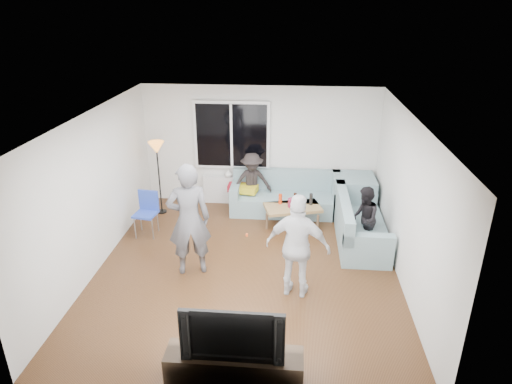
# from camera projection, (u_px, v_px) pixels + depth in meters

# --- Properties ---
(floor) EXTENTS (5.00, 5.50, 0.04)m
(floor) POSITION_uv_depth(u_px,v_px,m) (247.00, 269.00, 7.66)
(floor) COLOR #56351C
(floor) RESTS_ON ground
(ceiling) EXTENTS (5.00, 5.50, 0.04)m
(ceiling) POSITION_uv_depth(u_px,v_px,m) (246.00, 116.00, 6.63)
(ceiling) COLOR white
(ceiling) RESTS_ON ground
(wall_back) EXTENTS (5.00, 0.04, 2.60)m
(wall_back) POSITION_uv_depth(u_px,v_px,m) (260.00, 146.00, 9.69)
(wall_back) COLOR silver
(wall_back) RESTS_ON ground
(wall_front) EXTENTS (5.00, 0.04, 2.60)m
(wall_front) POSITION_uv_depth(u_px,v_px,m) (218.00, 306.00, 4.61)
(wall_front) COLOR silver
(wall_front) RESTS_ON ground
(wall_left) EXTENTS (0.04, 5.50, 2.60)m
(wall_left) POSITION_uv_depth(u_px,v_px,m) (93.00, 192.00, 7.35)
(wall_left) COLOR silver
(wall_left) RESTS_ON ground
(wall_right) EXTENTS (0.04, 5.50, 2.60)m
(wall_right) POSITION_uv_depth(u_px,v_px,m) (409.00, 204.00, 6.94)
(wall_right) COLOR silver
(wall_right) RESTS_ON ground
(window_frame) EXTENTS (1.62, 0.06, 1.47)m
(window_frame) POSITION_uv_depth(u_px,v_px,m) (232.00, 135.00, 9.56)
(window_frame) COLOR white
(window_frame) RESTS_ON wall_back
(window_glass) EXTENTS (1.50, 0.02, 1.35)m
(window_glass) POSITION_uv_depth(u_px,v_px,m) (232.00, 136.00, 9.53)
(window_glass) COLOR black
(window_glass) RESTS_ON window_frame
(window_mullion) EXTENTS (0.05, 0.03, 1.35)m
(window_mullion) POSITION_uv_depth(u_px,v_px,m) (231.00, 136.00, 9.52)
(window_mullion) COLOR white
(window_mullion) RESTS_ON window_frame
(radiator) EXTENTS (1.30, 0.12, 0.62)m
(radiator) POSITION_uv_depth(u_px,v_px,m) (233.00, 190.00, 10.01)
(radiator) COLOR silver
(radiator) RESTS_ON floor
(potted_plant) EXTENTS (0.20, 0.17, 0.33)m
(potted_plant) POSITION_uv_depth(u_px,v_px,m) (250.00, 171.00, 9.77)
(potted_plant) COLOR #396F2C
(potted_plant) RESTS_ON radiator
(vase) EXTENTS (0.21, 0.21, 0.18)m
(vase) POSITION_uv_depth(u_px,v_px,m) (228.00, 173.00, 9.83)
(vase) COLOR silver
(vase) RESTS_ON radiator
(sofa_back_section) EXTENTS (2.30, 0.85, 0.85)m
(sofa_back_section) POSITION_uv_depth(u_px,v_px,m) (286.00, 194.00, 9.52)
(sofa_back_section) COLOR gray
(sofa_back_section) RESTS_ON floor
(sofa_right_section) EXTENTS (2.00, 0.85, 0.85)m
(sofa_right_section) POSITION_uv_depth(u_px,v_px,m) (361.00, 221.00, 8.34)
(sofa_right_section) COLOR gray
(sofa_right_section) RESTS_ON floor
(sofa_corner) EXTENTS (0.85, 0.85, 0.85)m
(sofa_corner) POSITION_uv_depth(u_px,v_px,m) (353.00, 196.00, 9.41)
(sofa_corner) COLOR gray
(sofa_corner) RESTS_ON floor
(cushion_yellow) EXTENTS (0.43, 0.38, 0.14)m
(cushion_yellow) POSITION_uv_depth(u_px,v_px,m) (248.00, 189.00, 9.54)
(cushion_yellow) COLOR gold
(cushion_yellow) RESTS_ON sofa_back_section
(cushion_red) EXTENTS (0.37, 0.31, 0.13)m
(cushion_red) POSITION_uv_depth(u_px,v_px,m) (237.00, 187.00, 9.63)
(cushion_red) COLOR maroon
(cushion_red) RESTS_ON sofa_back_section
(coffee_table) EXTENTS (1.22, 0.87, 0.40)m
(coffee_table) POSITION_uv_depth(u_px,v_px,m) (292.00, 215.00, 9.08)
(coffee_table) COLOR tan
(coffee_table) RESTS_ON floor
(pitcher) EXTENTS (0.17, 0.17, 0.17)m
(pitcher) POSITION_uv_depth(u_px,v_px,m) (292.00, 203.00, 8.94)
(pitcher) COLOR maroon
(pitcher) RESTS_ON coffee_table
(side_chair) EXTENTS (0.45, 0.45, 0.86)m
(side_chair) POSITION_uv_depth(u_px,v_px,m) (146.00, 215.00, 8.57)
(side_chair) COLOR #2A46B9
(side_chair) RESTS_ON floor
(floor_lamp) EXTENTS (0.32, 0.32, 1.56)m
(floor_lamp) POSITION_uv_depth(u_px,v_px,m) (159.00, 178.00, 9.37)
(floor_lamp) COLOR orange
(floor_lamp) RESTS_ON floor
(player_left) EXTENTS (0.79, 0.63, 1.91)m
(player_left) POSITION_uv_depth(u_px,v_px,m) (189.00, 220.00, 7.20)
(player_left) COLOR #515156
(player_left) RESTS_ON floor
(player_right) EXTENTS (1.03, 0.59, 1.65)m
(player_right) POSITION_uv_depth(u_px,v_px,m) (298.00, 247.00, 6.66)
(player_right) COLOR silver
(player_right) RESTS_ON floor
(spectator_right) EXTENTS (0.47, 0.59, 1.19)m
(spectator_right) POSITION_uv_depth(u_px,v_px,m) (364.00, 219.00, 8.04)
(spectator_right) COLOR black
(spectator_right) RESTS_ON floor
(spectator_back) EXTENTS (0.92, 0.66, 1.29)m
(spectator_back) POSITION_uv_depth(u_px,v_px,m) (252.00, 182.00, 9.52)
(spectator_back) COLOR black
(spectator_back) RESTS_ON floor
(tv_console) EXTENTS (1.60, 0.40, 0.44)m
(tv_console) POSITION_uv_depth(u_px,v_px,m) (234.00, 368.00, 5.27)
(tv_console) COLOR #2E2117
(tv_console) RESTS_ON floor
(television) EXTENTS (1.17, 0.15, 0.68)m
(television) POSITION_uv_depth(u_px,v_px,m) (233.00, 330.00, 5.05)
(television) COLOR black
(television) RESTS_ON tv_console
(bottle_e) EXTENTS (0.07, 0.07, 0.24)m
(bottle_e) POSITION_uv_depth(u_px,v_px,m) (311.00, 199.00, 9.02)
(bottle_e) COLOR black
(bottle_e) RESTS_ON coffee_table
(bottle_a) EXTENTS (0.07, 0.07, 0.21)m
(bottle_a) POSITION_uv_depth(u_px,v_px,m) (280.00, 199.00, 9.07)
(bottle_a) COLOR red
(bottle_a) RESTS_ON coffee_table
(bottle_c) EXTENTS (0.07, 0.07, 0.22)m
(bottle_c) POSITION_uv_depth(u_px,v_px,m) (295.00, 198.00, 9.09)
(bottle_c) COLOR black
(bottle_c) RESTS_ON coffee_table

